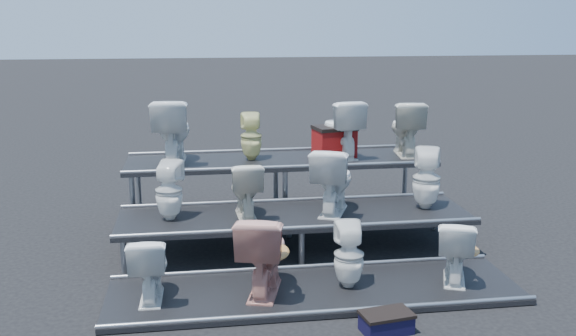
{
  "coord_description": "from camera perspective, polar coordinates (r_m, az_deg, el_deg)",
  "views": [
    {
      "loc": [
        -1.18,
        -7.3,
        2.75
      ],
      "look_at": [
        -0.07,
        0.1,
        1.01
      ],
      "focal_mm": 40.0,
      "sensor_mm": 36.0,
      "label": 1
    }
  ],
  "objects": [
    {
      "name": "toilet_3",
      "position": [
        6.98,
        14.64,
        -7.03
      ],
      "size": [
        0.59,
        0.75,
        0.68
      ],
      "primitive_type": "imported",
      "rotation": [
        0.0,
        0.0,
        2.77
      ],
      "color": "white",
      "rests_on": "tier_front"
    },
    {
      "name": "toilet_10",
      "position": [
        8.96,
        4.73,
        3.53
      ],
      "size": [
        0.57,
        0.85,
        0.81
      ],
      "primitive_type": "imported",
      "rotation": [
        0.0,
        0.0,
        3.31
      ],
      "color": "white",
      "rests_on": "tier_back"
    },
    {
      "name": "toilet_2",
      "position": [
        6.62,
        5.44,
        -7.71
      ],
      "size": [
        0.34,
        0.34,
        0.68
      ],
      "primitive_type": "imported",
      "rotation": [
        0.0,
        0.0,
        3.05
      ],
      "color": "white",
      "rests_on": "tier_front"
    },
    {
      "name": "tier_mid",
      "position": [
        7.81,
        0.61,
        -5.7
      ],
      "size": [
        4.2,
        1.2,
        0.46
      ],
      "primitive_type": "cube",
      "color": "black",
      "rests_on": "ground"
    },
    {
      "name": "toilet_4",
      "position": [
        7.56,
        -10.54,
        -1.99
      ],
      "size": [
        0.4,
        0.4,
        0.7
      ],
      "primitive_type": "imported",
      "rotation": [
        0.0,
        0.0,
        2.83
      ],
      "color": "white",
      "rests_on": "tier_mid"
    },
    {
      "name": "toilet_6",
      "position": [
        7.72,
        4.01,
        -1.07
      ],
      "size": [
        0.72,
        0.9,
        0.81
      ],
      "primitive_type": "imported",
      "rotation": [
        0.0,
        0.0,
        2.74
      ],
      "color": "white",
      "rests_on": "tier_mid"
    },
    {
      "name": "toilet_5",
      "position": [
        7.58,
        -3.82,
        -1.88
      ],
      "size": [
        0.4,
        0.67,
        0.66
      ],
      "primitive_type": "imported",
      "rotation": [
        0.0,
        0.0,
        3.19
      ],
      "color": "beige",
      "rests_on": "tier_mid"
    },
    {
      "name": "toilet_8",
      "position": [
        8.73,
        -10.23,
        3.28
      ],
      "size": [
        0.56,
        0.88,
        0.86
      ],
      "primitive_type": "imported",
      "rotation": [
        0.0,
        0.0,
        3.05
      ],
      "color": "white",
      "rests_on": "tier_back"
    },
    {
      "name": "toilet_1",
      "position": [
        6.45,
        -2.19,
        -7.52
      ],
      "size": [
        0.67,
        0.91,
        0.83
      ],
      "primitive_type": "imported",
      "rotation": [
        0.0,
        0.0,
        2.87
      ],
      "color": "tan",
      "rests_on": "tier_front"
    },
    {
      "name": "ground",
      "position": [
        7.89,
        0.61,
        -7.28
      ],
      "size": [
        80.0,
        80.0,
        0.0
      ],
      "primitive_type": "plane",
      "color": "black",
      "rests_on": "ground"
    },
    {
      "name": "toilet_11",
      "position": [
        9.22,
        10.44,
        3.52
      ],
      "size": [
        0.52,
        0.8,
        0.77
      ],
      "primitive_type": "imported",
      "rotation": [
        0.0,
        0.0,
        3.02
      ],
      "color": "beige",
      "rests_on": "tier_back"
    },
    {
      "name": "toilet_7",
      "position": [
        8.05,
        12.21,
        -0.91
      ],
      "size": [
        0.44,
        0.44,
        0.76
      ],
      "primitive_type": "imported",
      "rotation": [
        0.0,
        0.0,
        2.8
      ],
      "color": "white",
      "rests_on": "tier_mid"
    },
    {
      "name": "tier_back",
      "position": [
        8.98,
        -0.7,
        -1.84
      ],
      "size": [
        4.2,
        1.2,
        0.86
      ],
      "primitive_type": "cube",
      "color": "black",
      "rests_on": "ground"
    },
    {
      "name": "step_stool",
      "position": [
        5.99,
        8.73,
        -13.52
      ],
      "size": [
        0.48,
        0.33,
        0.16
      ],
      "primitive_type": "cube",
      "rotation": [
        0.0,
        0.0,
        0.17
      ],
      "color": "black",
      "rests_on": "ground"
    },
    {
      "name": "red_crate",
      "position": [
        9.03,
        4.13,
        2.23
      ],
      "size": [
        0.59,
        0.51,
        0.38
      ],
      "primitive_type": "cube",
      "rotation": [
        0.0,
        0.0,
        0.18
      ],
      "color": "maroon",
      "rests_on": "tier_back"
    },
    {
      "name": "toilet_0",
      "position": [
        6.46,
        -12.22,
        -8.61
      ],
      "size": [
        0.39,
        0.66,
        0.66
      ],
      "primitive_type": "imported",
      "rotation": [
        0.0,
        0.0,
        3.11
      ],
      "color": "white",
      "rests_on": "tier_front"
    },
    {
      "name": "toilet_9",
      "position": [
        8.78,
        -3.29,
        2.81
      ],
      "size": [
        0.29,
        0.3,
        0.65
      ],
      "primitive_type": "imported",
      "rotation": [
        0.0,
        0.0,
        3.13
      ],
      "color": "beige",
      "rests_on": "tier_back"
    },
    {
      "name": "tier_front",
      "position": [
        6.69,
        2.41,
        -10.87
      ],
      "size": [
        4.2,
        1.2,
        0.06
      ],
      "primitive_type": "cube",
      "color": "black",
      "rests_on": "ground"
    }
  ]
}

